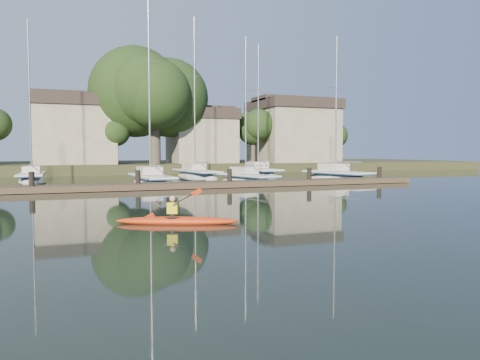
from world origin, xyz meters
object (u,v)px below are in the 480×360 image
object	(u,v)px
kayak	(176,219)
sailboat_7	(259,177)
sailboat_2	(151,186)
sailboat_5	(32,182)
sailboat_3	(247,184)
dock	(185,185)
sailboat_6	(196,179)
sailboat_4	(337,182)

from	to	relation	value
kayak	sailboat_7	distance (m)	30.83
kayak	sailboat_2	xyz separation A→B (m)	(2.62, 19.29, -0.35)
sailboat_5	sailboat_7	distance (m)	20.37
sailboat_5	sailboat_3	bearing A→B (deg)	-27.10
dock	sailboat_2	distance (m)	5.24
sailboat_3	sailboat_7	bearing A→B (deg)	50.10
kayak	sailboat_6	bearing A→B (deg)	95.67
kayak	sailboat_7	bearing A→B (deg)	84.27
sailboat_2	sailboat_5	xyz separation A→B (m)	(-8.40, 7.25, 0.01)
dock	sailboat_4	xyz separation A→B (m)	(14.08, 4.36, -0.42)
sailboat_4	sailboat_7	distance (m)	9.22
kayak	sailboat_4	size ratio (longest dim) A/B	0.30
sailboat_2	sailboat_7	world-z (taller)	sailboat_2
sailboat_3	sailboat_6	world-z (taller)	sailboat_6
sailboat_3	sailboat_5	size ratio (longest dim) A/B	0.87
sailboat_2	sailboat_6	bearing A→B (deg)	52.21
sailboat_3	kayak	bearing A→B (deg)	-129.52
sailboat_4	sailboat_6	bearing A→B (deg)	127.38
sailboat_5	sailboat_6	distance (m)	13.96
dock	sailboat_6	distance (m)	13.50
sailboat_3	sailboat_5	bearing A→B (deg)	141.29
sailboat_6	sailboat_3	bearing A→B (deg)	-83.91
dock	sailboat_7	world-z (taller)	sailboat_7
sailboat_2	sailboat_3	bearing A→B (deg)	-8.59
kayak	sailboat_4	distance (m)	25.88
sailboat_2	sailboat_5	size ratio (longest dim) A/B	1.08
sailboat_2	sailboat_4	bearing A→B (deg)	-4.70
sailboat_3	sailboat_7	size ratio (longest dim) A/B	0.87
sailboat_3	sailboat_7	distance (m)	9.89
dock	kayak	bearing A→B (deg)	-105.39
sailboat_4	sailboat_5	xyz separation A→B (m)	(-23.78, 7.95, 0.04)
kayak	sailboat_5	xyz separation A→B (m)	(-5.78, 26.54, -0.33)
dock	sailboat_4	size ratio (longest dim) A/B	2.56
sailboat_6	kayak	bearing A→B (deg)	-111.90
sailboat_5	sailboat_2	bearing A→B (deg)	-40.62
sailboat_7	sailboat_4	bearing A→B (deg)	-66.38
sailboat_2	sailboat_6	world-z (taller)	sailboat_6
sailboat_3	sailboat_4	distance (m)	8.14
kayak	sailboat_4	xyz separation A→B (m)	(18.00, 18.59, -0.37)
sailboat_5	sailboat_7	bearing A→B (deg)	1.94
sailboat_7	sailboat_3	bearing A→B (deg)	-116.64
sailboat_4	sailboat_5	world-z (taller)	sailboat_5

